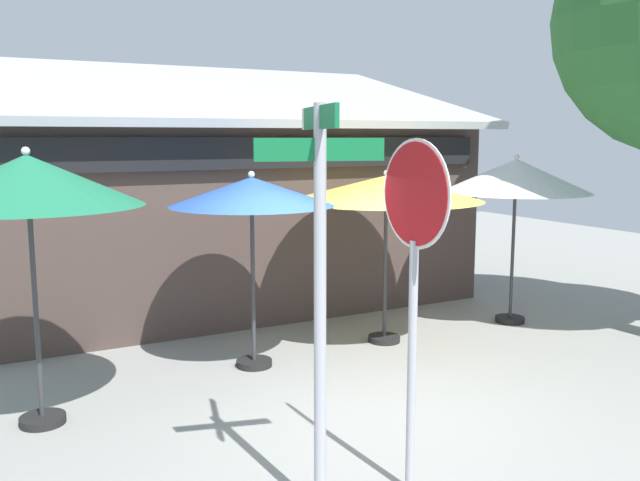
{
  "coord_description": "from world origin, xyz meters",
  "views": [
    {
      "loc": [
        -3.64,
        -5.77,
        2.8
      ],
      "look_at": [
        0.12,
        1.2,
        1.6
      ],
      "focal_mm": 38.6,
      "sensor_mm": 36.0,
      "label": 1
    }
  ],
  "objects_px": {
    "patio_umbrella_forest_green_left": "(28,183)",
    "patio_umbrella_royal_blue_center": "(252,194)",
    "patio_umbrella_mustard_right": "(386,189)",
    "patio_umbrella_ivory_far_right": "(516,177)",
    "street_sign_post": "(320,268)",
    "stop_sign": "(414,247)"
  },
  "relations": [
    {
      "from": "patio_umbrella_forest_green_left",
      "to": "patio_umbrella_ivory_far_right",
      "type": "xyz_separation_m",
      "value": [
        6.74,
        0.63,
        -0.17
      ]
    },
    {
      "from": "street_sign_post",
      "to": "patio_umbrella_ivory_far_right",
      "type": "height_order",
      "value": "street_sign_post"
    },
    {
      "from": "street_sign_post",
      "to": "patio_umbrella_mustard_right",
      "type": "bearing_deg",
      "value": 50.18
    },
    {
      "from": "stop_sign",
      "to": "patio_umbrella_royal_blue_center",
      "type": "xyz_separation_m",
      "value": [
        0.08,
        3.37,
        0.16
      ]
    },
    {
      "from": "patio_umbrella_mustard_right",
      "to": "street_sign_post",
      "type": "bearing_deg",
      "value": -129.82
    },
    {
      "from": "patio_umbrella_mustard_right",
      "to": "patio_umbrella_ivory_far_right",
      "type": "distance_m",
      "value": 2.26
    },
    {
      "from": "patio_umbrella_forest_green_left",
      "to": "patio_umbrella_royal_blue_center",
      "type": "relative_size",
      "value": 1.13
    },
    {
      "from": "street_sign_post",
      "to": "stop_sign",
      "type": "distance_m",
      "value": 0.8
    },
    {
      "from": "patio_umbrella_royal_blue_center",
      "to": "patio_umbrella_ivory_far_right",
      "type": "xyz_separation_m",
      "value": [
        4.23,
        0.03,
        0.08
      ]
    },
    {
      "from": "street_sign_post",
      "to": "patio_umbrella_ivory_far_right",
      "type": "distance_m",
      "value": 6.12
    },
    {
      "from": "street_sign_post",
      "to": "patio_umbrella_royal_blue_center",
      "type": "height_order",
      "value": "street_sign_post"
    },
    {
      "from": "patio_umbrella_royal_blue_center",
      "to": "patio_umbrella_mustard_right",
      "type": "bearing_deg",
      "value": 2.88
    },
    {
      "from": "patio_umbrella_forest_green_left",
      "to": "patio_umbrella_royal_blue_center",
      "type": "distance_m",
      "value": 2.59
    },
    {
      "from": "patio_umbrella_mustard_right",
      "to": "patio_umbrella_ivory_far_right",
      "type": "relative_size",
      "value": 1.02
    },
    {
      "from": "street_sign_post",
      "to": "stop_sign",
      "type": "bearing_deg",
      "value": -3.31
    },
    {
      "from": "patio_umbrella_forest_green_left",
      "to": "patio_umbrella_ivory_far_right",
      "type": "distance_m",
      "value": 6.77
    },
    {
      "from": "stop_sign",
      "to": "patio_umbrella_royal_blue_center",
      "type": "distance_m",
      "value": 3.37
    },
    {
      "from": "street_sign_post",
      "to": "patio_umbrella_royal_blue_center",
      "type": "relative_size",
      "value": 1.26
    },
    {
      "from": "patio_umbrella_forest_green_left",
      "to": "patio_umbrella_ivory_far_right",
      "type": "bearing_deg",
      "value": 5.34
    },
    {
      "from": "patio_umbrella_royal_blue_center",
      "to": "patio_umbrella_mustard_right",
      "type": "xyz_separation_m",
      "value": [
        1.98,
        0.1,
        -0.02
      ]
    },
    {
      "from": "stop_sign",
      "to": "patio_umbrella_forest_green_left",
      "type": "bearing_deg",
      "value": 131.21
    },
    {
      "from": "patio_umbrella_forest_green_left",
      "to": "patio_umbrella_ivory_far_right",
      "type": "height_order",
      "value": "patio_umbrella_forest_green_left"
    }
  ]
}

